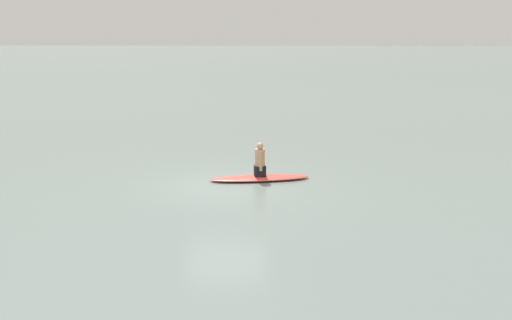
# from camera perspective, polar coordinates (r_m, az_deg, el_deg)

# --- Properties ---
(ground_plane) EXTENTS (400.00, 400.00, 0.00)m
(ground_plane) POSITION_cam_1_polar(r_m,az_deg,el_deg) (17.35, -2.92, -2.54)
(ground_plane) COLOR slate
(surfboard) EXTENTS (1.36, 3.18, 0.13)m
(surfboard) POSITION_cam_1_polar(r_m,az_deg,el_deg) (17.98, 0.39, -1.78)
(surfboard) COLOR #D84C3F
(surfboard) RESTS_ON ground
(person_paddler) EXTENTS (0.46, 0.40, 1.05)m
(person_paddler) POSITION_cam_1_polar(r_m,az_deg,el_deg) (17.85, 0.39, -0.09)
(person_paddler) COLOR black
(person_paddler) RESTS_ON surfboard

